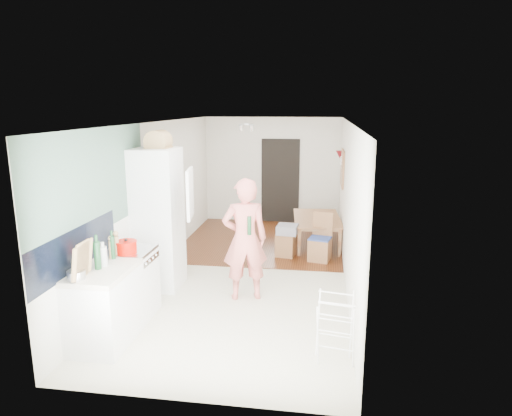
% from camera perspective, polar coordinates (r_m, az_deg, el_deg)
% --- Properties ---
extents(room_shell, '(3.20, 7.00, 2.50)m').
position_cam_1_polar(room_shell, '(7.46, -0.96, 0.98)').
color(room_shell, silver).
rests_on(room_shell, ground).
extents(floor, '(3.20, 7.00, 0.01)m').
position_cam_1_polar(floor, '(7.81, -0.93, -8.02)').
color(floor, beige).
rests_on(floor, ground).
extents(wood_floor_overlay, '(3.20, 3.30, 0.01)m').
position_cam_1_polar(wood_floor_overlay, '(9.55, 0.87, -4.09)').
color(wood_floor_overlay, '#5B2C11').
rests_on(wood_floor_overlay, room_shell).
extents(sage_wall_panel, '(0.02, 3.00, 1.30)m').
position_cam_1_polar(sage_wall_panel, '(5.97, -19.48, 3.14)').
color(sage_wall_panel, slate).
rests_on(sage_wall_panel, room_shell).
extents(tile_splashback, '(0.02, 1.90, 0.50)m').
position_cam_1_polar(tile_splashback, '(5.66, -21.48, -4.83)').
color(tile_splashback, black).
rests_on(tile_splashback, room_shell).
extents(doorway_recess, '(0.90, 0.04, 2.00)m').
position_cam_1_polar(doorway_recess, '(10.88, 3.06, 3.37)').
color(doorway_recess, black).
rests_on(doorway_recess, room_shell).
extents(base_cabinet, '(0.60, 0.90, 0.86)m').
position_cam_1_polar(base_cabinet, '(5.78, -18.38, -11.86)').
color(base_cabinet, white).
rests_on(base_cabinet, room_shell).
extents(worktop, '(0.62, 0.92, 0.06)m').
position_cam_1_polar(worktop, '(5.61, -18.71, -7.57)').
color(worktop, beige).
rests_on(worktop, room_shell).
extents(range_cooker, '(0.60, 0.60, 0.88)m').
position_cam_1_polar(range_cooker, '(6.39, -15.37, -9.12)').
color(range_cooker, white).
rests_on(range_cooker, room_shell).
extents(cooker_top, '(0.60, 0.60, 0.04)m').
position_cam_1_polar(cooker_top, '(6.24, -15.62, -5.20)').
color(cooker_top, silver).
rests_on(cooker_top, room_shell).
extents(fridge_housing, '(0.66, 0.66, 2.15)m').
position_cam_1_polar(fridge_housing, '(7.09, -12.18, -1.39)').
color(fridge_housing, white).
rests_on(fridge_housing, room_shell).
extents(fridge_door, '(0.14, 0.56, 0.70)m').
position_cam_1_polar(fridge_door, '(6.52, -8.26, 1.81)').
color(fridge_door, white).
rests_on(fridge_door, room_shell).
extents(fridge_interior, '(0.02, 0.52, 0.66)m').
position_cam_1_polar(fridge_interior, '(6.89, -9.95, 2.34)').
color(fridge_interior, white).
rests_on(fridge_interior, room_shell).
extents(pinboard, '(0.03, 0.90, 0.70)m').
position_cam_1_polar(pinboard, '(9.20, 10.78, 4.90)').
color(pinboard, tan).
rests_on(pinboard, room_shell).
extents(pinboard_frame, '(0.00, 0.94, 0.74)m').
position_cam_1_polar(pinboard_frame, '(9.20, 10.69, 4.90)').
color(pinboard_frame, olive).
rests_on(pinboard_frame, room_shell).
extents(wall_sconce, '(0.18, 0.18, 0.16)m').
position_cam_1_polar(wall_sconce, '(9.82, 10.45, 6.58)').
color(wall_sconce, maroon).
rests_on(wall_sconce, room_shell).
extents(person, '(0.88, 0.71, 2.11)m').
position_cam_1_polar(person, '(6.50, -1.41, -2.59)').
color(person, '#DA6D64').
rests_on(person, floor).
extents(dining_table, '(0.89, 1.45, 0.49)m').
position_cam_1_polar(dining_table, '(9.27, 7.78, -3.20)').
color(dining_table, olive).
rests_on(dining_table, floor).
extents(dining_chair, '(0.44, 0.44, 0.87)m').
position_cam_1_polar(dining_chair, '(8.31, 8.02, -3.69)').
color(dining_chair, olive).
rests_on(dining_chair, floor).
extents(stool, '(0.39, 0.39, 0.44)m').
position_cam_1_polar(stool, '(8.55, 3.75, -4.62)').
color(stool, olive).
rests_on(stool, floor).
extents(grey_drape, '(0.40, 0.40, 0.17)m').
position_cam_1_polar(grey_drape, '(8.45, 3.94, -2.68)').
color(grey_drape, gray).
rests_on(grey_drape, stool).
extents(drying_rack, '(0.45, 0.42, 0.76)m').
position_cam_1_polar(drying_rack, '(5.22, 9.88, -14.72)').
color(drying_rack, white).
rests_on(drying_rack, floor).
extents(bread_bin, '(0.43, 0.41, 0.19)m').
position_cam_1_polar(bread_bin, '(6.96, -12.11, 8.12)').
color(bread_bin, tan).
rests_on(bread_bin, fridge_housing).
extents(red_casserole, '(0.32, 0.32, 0.16)m').
position_cam_1_polar(red_casserole, '(6.07, -15.91, -4.72)').
color(red_casserole, red).
rests_on(red_casserole, cooker_top).
extents(steel_pan, '(0.23, 0.23, 0.10)m').
position_cam_1_polar(steel_pan, '(5.38, -21.56, -7.78)').
color(steel_pan, silver).
rests_on(steel_pan, worktop).
extents(held_bottle, '(0.06, 0.06, 0.27)m').
position_cam_1_polar(held_bottle, '(6.37, -0.84, -2.20)').
color(held_bottle, '#174321').
rests_on(held_bottle, person).
extents(bottle_a, '(0.09, 0.09, 0.33)m').
position_cam_1_polar(bottle_a, '(5.57, -19.23, -5.63)').
color(bottle_a, '#174321').
rests_on(bottle_a, worktop).
extents(bottle_b, '(0.08, 0.08, 0.29)m').
position_cam_1_polar(bottle_b, '(5.89, -17.51, -4.74)').
color(bottle_b, '#174321').
rests_on(bottle_b, worktop).
extents(bottle_c, '(0.12, 0.12, 0.23)m').
position_cam_1_polar(bottle_c, '(5.67, -18.57, -5.76)').
color(bottle_c, beige).
rests_on(bottle_c, worktop).
extents(pepper_mill_front, '(0.07, 0.07, 0.24)m').
position_cam_1_polar(pepper_mill_front, '(6.03, -17.06, -4.50)').
color(pepper_mill_front, tan).
rests_on(pepper_mill_front, worktop).
extents(pepper_mill_back, '(0.06, 0.06, 0.23)m').
position_cam_1_polar(pepper_mill_back, '(5.90, -17.63, -5.01)').
color(pepper_mill_back, tan).
rests_on(pepper_mill_back, worktop).
extents(chopping_boards, '(0.11, 0.31, 0.42)m').
position_cam_1_polar(chopping_boards, '(5.32, -20.92, -6.12)').
color(chopping_boards, tan).
rests_on(chopping_boards, worktop).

